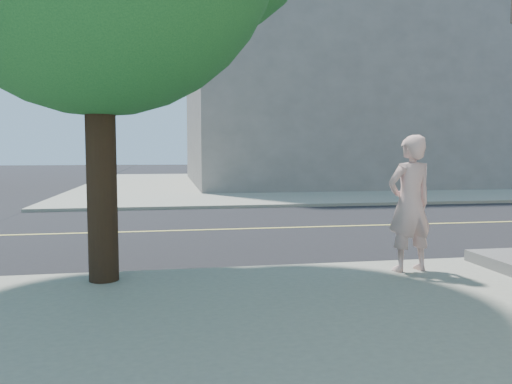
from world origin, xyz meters
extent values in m
cube|color=black|center=(0.00, 4.50, 0.01)|extent=(140.00, 9.00, 0.01)
cube|color=gray|center=(13.50, 21.50, 0.06)|extent=(29.00, 25.00, 0.12)
cube|color=slate|center=(14.00, 22.00, 7.12)|extent=(18.00, 16.00, 14.00)
imported|color=#D7A79E|center=(7.14, -0.72, 1.14)|extent=(0.82, 0.61, 2.05)
cylinder|color=black|center=(2.67, -0.50, 2.17)|extent=(0.41, 0.41, 4.10)
camera|label=1|loc=(3.58, -7.64, 1.91)|focal=35.03mm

